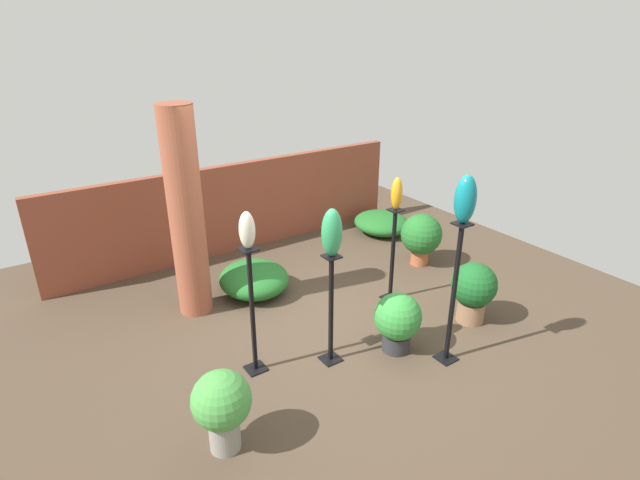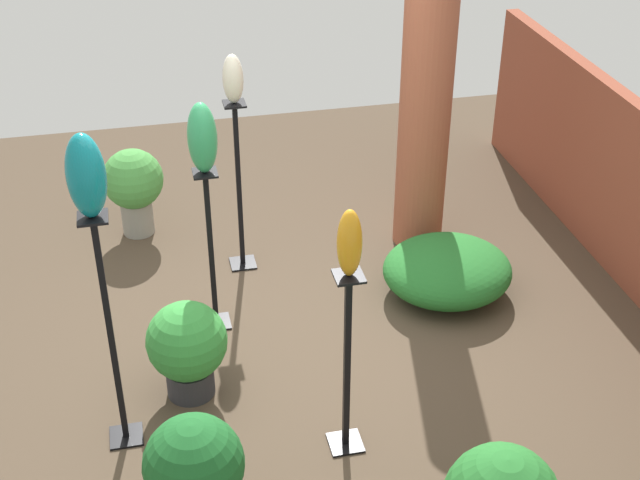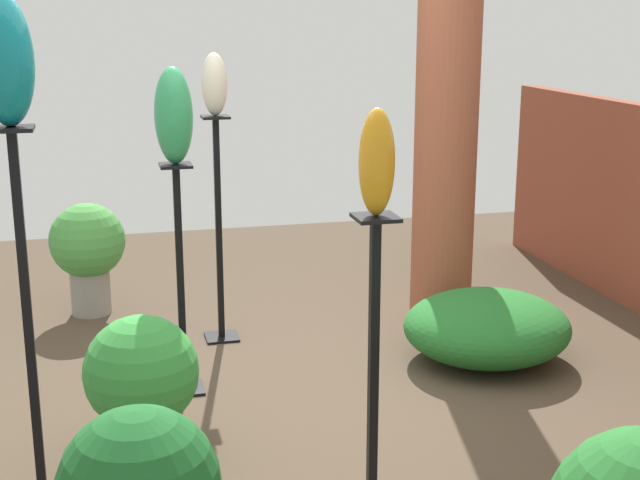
% 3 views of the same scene
% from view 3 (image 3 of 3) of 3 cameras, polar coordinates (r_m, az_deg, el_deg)
% --- Properties ---
extents(ground_plane, '(8.00, 8.00, 0.00)m').
position_cam_3_polar(ground_plane, '(4.56, -2.86, -11.09)').
color(ground_plane, '#4C3D2D').
extents(brick_pillar, '(0.40, 0.40, 2.51)m').
position_cam_3_polar(brick_pillar, '(5.72, 8.08, 7.17)').
color(brick_pillar, '#9E5138').
rests_on(brick_pillar, ground).
extents(pedestal_amber, '(0.20, 0.20, 1.23)m').
position_cam_3_polar(pedestal_amber, '(3.52, 3.42, -9.04)').
color(pedestal_amber, black).
rests_on(pedestal_amber, ground).
extents(pedestal_jade, '(0.20, 0.20, 1.22)m').
position_cam_3_polar(pedestal_jade, '(4.68, -8.90, -3.19)').
color(pedestal_jade, black).
rests_on(pedestal_jade, ground).
extents(pedestal_ivory, '(0.20, 0.20, 1.38)m').
position_cam_3_polar(pedestal_ivory, '(5.39, -6.49, 0.07)').
color(pedestal_ivory, black).
rests_on(pedestal_ivory, ground).
extents(pedestal_teal, '(0.20, 0.20, 1.56)m').
position_cam_3_polar(pedestal_teal, '(3.66, -18.09, -6.18)').
color(pedestal_teal, black).
rests_on(pedestal_teal, ground).
extents(art_vase_amber, '(0.14, 0.13, 0.40)m').
position_cam_3_polar(art_vase_amber, '(3.28, 3.65, 4.99)').
color(art_vase_amber, orange).
rests_on(art_vase_amber, pedestal_amber).
extents(art_vase_jade, '(0.21, 0.19, 0.48)m').
position_cam_3_polar(art_vase_jade, '(4.50, -9.35, 7.86)').
color(art_vase_jade, '#2D9356').
rests_on(art_vase_jade, pedestal_jade).
extents(art_vase_ivory, '(0.15, 0.15, 0.36)m').
position_cam_3_polar(art_vase_ivory, '(5.24, -6.77, 9.87)').
color(art_vase_ivory, beige).
rests_on(art_vase_ivory, pedestal_ivory).
extents(art_vase_teal, '(0.21, 0.20, 0.47)m').
position_cam_3_polar(art_vase_teal, '(3.44, -19.49, 10.76)').
color(art_vase_teal, '#0F727A').
rests_on(art_vase_teal, pedestal_teal).
extents(potted_plant_front_left, '(0.51, 0.51, 0.67)m').
position_cam_3_polar(potted_plant_front_left, '(4.08, -11.34, -8.79)').
color(potted_plant_front_left, '#2D2D33').
rests_on(potted_plant_front_left, ground).
extents(potted_plant_back_center, '(0.50, 0.50, 0.75)m').
position_cam_3_polar(potted_plant_back_center, '(6.06, -14.64, -0.50)').
color(potted_plant_back_center, gray).
rests_on(potted_plant_back_center, ground).
extents(foliage_bed_west, '(0.89, 0.97, 0.40)m').
position_cam_3_polar(foliage_bed_west, '(5.24, 10.63, -5.50)').
color(foliage_bed_west, '#236B28').
rests_on(foliage_bed_west, ground).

